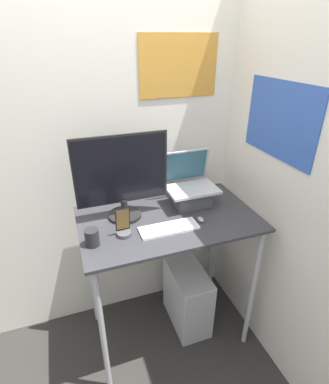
% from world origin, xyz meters
% --- Properties ---
extents(ground_plane, '(12.00, 12.00, 0.00)m').
position_xyz_m(ground_plane, '(0.00, 0.00, 0.00)').
color(ground_plane, '#2D2B28').
extents(wall_back, '(6.00, 0.06, 2.60)m').
position_xyz_m(wall_back, '(0.00, 0.73, 1.30)').
color(wall_back, silver).
rests_on(wall_back, ground_plane).
extents(wall_side_right, '(0.06, 6.00, 2.60)m').
position_xyz_m(wall_side_right, '(0.62, 0.00, 1.30)').
color(wall_side_right, silver).
rests_on(wall_side_right, ground_plane).
extents(desk, '(1.07, 0.65, 1.00)m').
position_xyz_m(desk, '(0.00, 0.32, 0.87)').
color(desk, '#333338').
rests_on(desk, ground_plane).
extents(laptop, '(0.32, 0.26, 0.34)m').
position_xyz_m(laptop, '(0.20, 0.44, 1.09)').
color(laptop, '#4C4C51').
rests_on(laptop, desk).
extents(monitor, '(0.54, 0.20, 0.51)m').
position_xyz_m(monitor, '(-0.25, 0.43, 1.26)').
color(monitor, black).
rests_on(monitor, desk).
extents(keyboard, '(0.34, 0.12, 0.02)m').
position_xyz_m(keyboard, '(-0.04, 0.21, 1.01)').
color(keyboard, white).
rests_on(keyboard, desk).
extents(mouse, '(0.03, 0.05, 0.02)m').
position_xyz_m(mouse, '(0.17, 0.22, 1.01)').
color(mouse, '#99999E').
rests_on(mouse, desk).
extents(cell_phone, '(0.08, 0.08, 0.17)m').
position_xyz_m(cell_phone, '(-0.30, 0.24, 1.05)').
color(cell_phone, '#4C4C51').
rests_on(cell_phone, desk).
extents(computer_tower, '(0.23, 0.43, 0.49)m').
position_xyz_m(computer_tower, '(0.17, 0.35, 0.24)').
color(computer_tower, silver).
rests_on(computer_tower, ground_plane).
extents(mug, '(0.07, 0.07, 0.09)m').
position_xyz_m(mug, '(-0.47, 0.20, 1.05)').
color(mug, '#262628').
rests_on(mug, desk).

